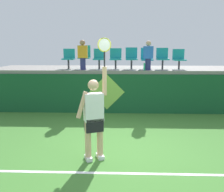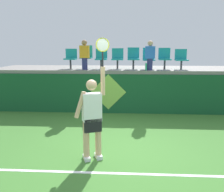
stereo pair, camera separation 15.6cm
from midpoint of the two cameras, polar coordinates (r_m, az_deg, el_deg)
ground_plane at (r=5.69m, az=3.32°, el=-12.94°), size 40.00×40.00×0.00m
court_back_wall at (r=8.81m, az=3.47°, el=0.55°), size 10.31×0.20×1.41m
spectator_platform at (r=9.94m, az=3.53°, el=6.21°), size 10.31×2.58×0.12m
court_baseline_stripe at (r=4.84m, az=3.28°, el=-17.52°), size 9.27×0.08×0.01m
tennis_player at (r=5.07m, az=-3.75°, el=-4.54°), size 0.72×0.38×2.52m
tennis_ball at (r=5.49m, az=-2.88°, el=-13.49°), size 0.07×0.07×0.07m
water_bottle at (r=8.86m, az=8.41°, el=6.72°), size 0.06×0.06×0.26m
stadium_chair_0 at (r=9.63m, az=-9.09°, el=8.84°), size 0.44×0.42×0.76m
stadium_chair_1 at (r=9.52m, az=-5.50°, el=9.31°), size 0.44×0.42×0.88m
stadium_chair_2 at (r=9.44m, az=-2.03°, el=8.92°), size 0.44×0.42×0.76m
stadium_chair_3 at (r=9.41m, az=1.78°, el=8.93°), size 0.44×0.42×0.77m
stadium_chair_4 at (r=9.41m, az=5.47°, el=8.95°), size 0.44×0.42×0.80m
stadium_chair_5 at (r=9.45m, az=9.02°, el=8.80°), size 0.44×0.42×0.79m
stadium_chair_6 at (r=9.52m, az=12.58°, el=8.74°), size 0.44×0.42×0.79m
stadium_chair_7 at (r=9.63m, az=16.23°, el=8.43°), size 0.44×0.42×0.75m
spectator_0 at (r=9.12m, az=-5.90°, el=9.64°), size 0.34×0.20×1.07m
spectator_1 at (r=8.99m, az=9.32°, el=9.40°), size 0.34×0.20×1.04m
wall_signage_mount at (r=8.88m, az=-0.35°, el=-3.98°), size 1.27×0.01×1.41m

